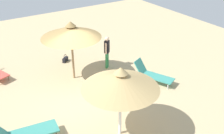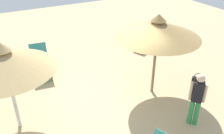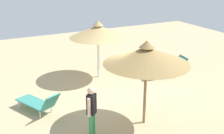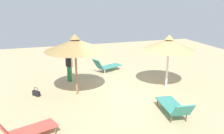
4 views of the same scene
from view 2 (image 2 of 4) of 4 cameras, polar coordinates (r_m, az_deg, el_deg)
The scene contains 7 objects.
ground at distance 8.20m, azimuth -0.60°, elevation -7.57°, with size 24.00×24.00×0.10m, color tan.
parasol_umbrella_near_left at distance 6.49m, azimuth -24.10°, elevation 1.43°, with size 2.52×2.52×2.59m.
parasol_umbrella_front at distance 7.54m, azimuth 10.74°, elevation 8.82°, with size 2.66×2.66×2.77m.
lounge_chair_far_left at distance 11.80m, azimuth 8.69°, elevation 6.50°, with size 1.17×1.84×0.82m.
lounge_chair_center at distance 9.90m, azimuth -16.53°, elevation 1.16°, with size 2.02×0.93×0.85m.
person_standing_edge at distance 7.02m, azimuth 19.42°, elevation -6.73°, with size 0.35×0.34×1.65m.
handbag at distance 9.39m, azimuth 19.56°, elevation -2.91°, with size 0.41×0.36×0.42m.
Camera 2 is at (5.84, -2.99, 4.88)m, focal length 38.72 mm.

